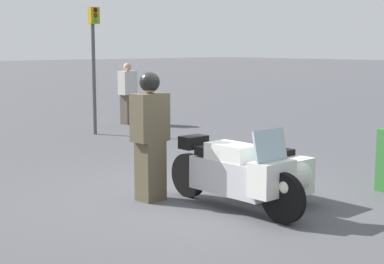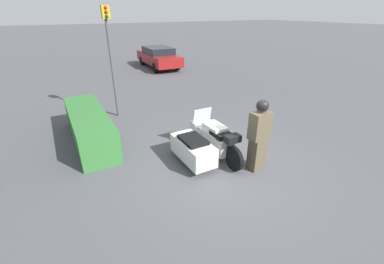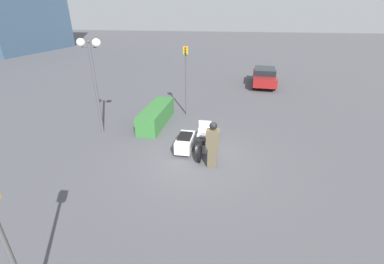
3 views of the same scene
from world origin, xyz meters
TOP-DOWN VIEW (x-y plane):
  - ground_plane at (0.00, 0.00)m, footprint 160.00×160.00m
  - police_motorcycle at (0.82, 0.29)m, footprint 2.40×1.35m
  - officer_rider at (-0.31, -0.63)m, footprint 0.33×0.51m
  - hedge_bush_curbside at (3.30, 2.74)m, footprint 3.58×0.98m
  - twin_lamp_post at (1.76, 5.05)m, footprint 0.37×1.10m
  - traffic_light_near at (4.96, 1.48)m, footprint 0.23×0.27m
  - traffic_light_far at (-6.25, 2.23)m, footprint 0.23×0.27m
  - parked_car_background at (12.68, -3.35)m, footprint 4.62×1.86m

SIDE VIEW (x-z plane):
  - ground_plane at x=0.00m, z-range 0.00..0.00m
  - police_motorcycle at x=0.82m, z-range -0.11..1.04m
  - hedge_bush_curbside at x=3.30m, z-range 0.00..0.95m
  - parked_car_background at x=12.68m, z-range 0.05..1.43m
  - officer_rider at x=-0.31m, z-range 0.05..1.88m
  - traffic_light_far at x=-6.25m, z-range 0.51..3.63m
  - traffic_light_near at x=4.96m, z-range 0.56..4.36m
  - twin_lamp_post at x=1.76m, z-range 1.23..5.63m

